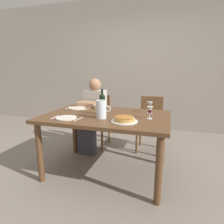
# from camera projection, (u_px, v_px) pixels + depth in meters

# --- Properties ---
(ground_plane) EXTENTS (8.00, 8.00, 0.00)m
(ground_plane) POSITION_uv_depth(u_px,v_px,m) (106.00, 172.00, 2.44)
(ground_plane) COLOR slate
(back_wall) EXTENTS (8.00, 0.10, 2.80)m
(back_wall) POSITION_uv_depth(u_px,v_px,m) (137.00, 65.00, 4.12)
(back_wall) COLOR #A3998E
(back_wall) RESTS_ON ground
(dining_table) EXTENTS (1.50, 1.00, 0.76)m
(dining_table) POSITION_uv_depth(u_px,v_px,m) (106.00, 122.00, 2.30)
(dining_table) COLOR brown
(dining_table) RESTS_ON ground
(wine_bottle) EXTENTS (0.07, 0.07, 0.31)m
(wine_bottle) POSITION_uv_depth(u_px,v_px,m) (102.00, 104.00, 2.27)
(wine_bottle) COLOR black
(wine_bottle) RESTS_ON dining_table
(water_pitcher) EXTENTS (0.17, 0.12, 0.21)m
(water_pitcher) POSITION_uv_depth(u_px,v_px,m) (101.00, 110.00, 2.10)
(water_pitcher) COLOR silver
(water_pitcher) RESTS_ON dining_table
(baked_tart) EXTENTS (0.29, 0.29, 0.06)m
(baked_tart) POSITION_uv_depth(u_px,v_px,m) (124.00, 119.00, 1.98)
(baked_tart) COLOR silver
(baked_tart) RESTS_ON dining_table
(salad_bowl) EXTENTS (0.14, 0.14, 0.07)m
(salad_bowl) POSITION_uv_depth(u_px,v_px,m) (99.00, 106.00, 2.64)
(salad_bowl) COLOR silver
(salad_bowl) RESTS_ON dining_table
(wine_glass_left_diner) EXTENTS (0.07, 0.07, 0.14)m
(wine_glass_left_diner) POSITION_uv_depth(u_px,v_px,m) (150.00, 110.00, 2.08)
(wine_glass_left_diner) COLOR silver
(wine_glass_left_diner) RESTS_ON dining_table
(wine_glass_right_diner) EXTENTS (0.07, 0.07, 0.14)m
(wine_glass_right_diner) POSITION_uv_depth(u_px,v_px,m) (150.00, 105.00, 2.37)
(wine_glass_right_diner) COLOR silver
(wine_glass_right_diner) RESTS_ON dining_table
(dinner_plate_left_setting) EXTENTS (0.23, 0.23, 0.01)m
(dinner_plate_left_setting) POSITION_uv_depth(u_px,v_px,m) (77.00, 108.00, 2.66)
(dinner_plate_left_setting) COLOR silver
(dinner_plate_left_setting) RESTS_ON dining_table
(dinner_plate_right_setting) EXTENTS (0.23, 0.23, 0.01)m
(dinner_plate_right_setting) POSITION_uv_depth(u_px,v_px,m) (66.00, 118.00, 2.12)
(dinner_plate_right_setting) COLOR silver
(dinner_plate_right_setting) RESTS_ON dining_table
(fork_left_setting) EXTENTS (0.04, 0.16, 0.00)m
(fork_left_setting) POSITION_uv_depth(u_px,v_px,m) (68.00, 108.00, 2.71)
(fork_left_setting) COLOR silver
(fork_left_setting) RESTS_ON dining_table
(knife_left_setting) EXTENTS (0.02, 0.18, 0.00)m
(knife_left_setting) POSITION_uv_depth(u_px,v_px,m) (87.00, 109.00, 2.62)
(knife_left_setting) COLOR silver
(knife_left_setting) RESTS_ON dining_table
(knife_right_setting) EXTENTS (0.02, 0.18, 0.00)m
(knife_right_setting) POSITION_uv_depth(u_px,v_px,m) (78.00, 119.00, 2.07)
(knife_right_setting) COLOR silver
(knife_right_setting) RESTS_ON dining_table
(spoon_right_setting) EXTENTS (0.02, 0.16, 0.00)m
(spoon_right_setting) POSITION_uv_depth(u_px,v_px,m) (55.00, 117.00, 2.16)
(spoon_right_setting) COLOR silver
(spoon_right_setting) RESTS_ON dining_table
(chair_left) EXTENTS (0.41, 0.41, 0.87)m
(chair_left) POSITION_uv_depth(u_px,v_px,m) (98.00, 117.00, 3.28)
(chair_left) COLOR brown
(chair_left) RESTS_ON ground
(diner_left) EXTENTS (0.35, 0.51, 1.16)m
(diner_left) POSITION_uv_depth(u_px,v_px,m) (93.00, 113.00, 3.04)
(diner_left) COLOR #B7B2A8
(diner_left) RESTS_ON ground
(chair_right) EXTENTS (0.41, 0.41, 0.87)m
(chair_right) POSITION_uv_depth(u_px,v_px,m) (150.00, 120.00, 3.05)
(chair_right) COLOR brown
(chair_right) RESTS_ON ground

